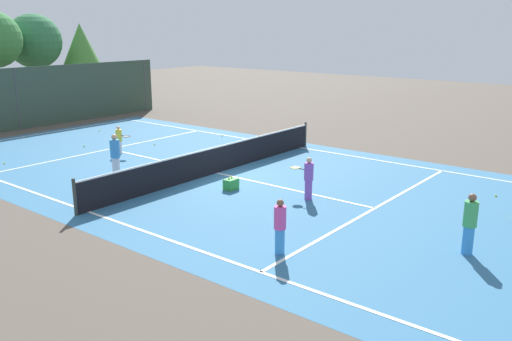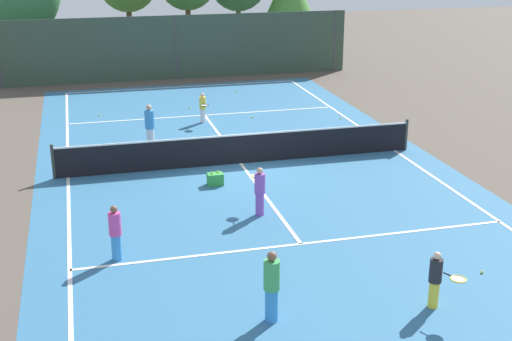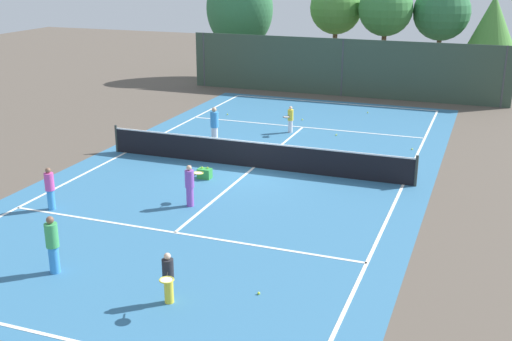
# 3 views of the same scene
# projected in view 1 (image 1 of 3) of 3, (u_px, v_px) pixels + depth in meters

# --- Properties ---
(ground_plane) EXTENTS (80.00, 80.00, 0.00)m
(ground_plane) POSITION_uv_depth(u_px,v_px,m) (216.00, 173.00, 19.81)
(ground_plane) COLOR brown
(court_surface) EXTENTS (13.00, 25.00, 0.01)m
(court_surface) POSITION_uv_depth(u_px,v_px,m) (216.00, 173.00, 19.81)
(court_surface) COLOR teal
(court_surface) RESTS_ON ground_plane
(tennis_net) EXTENTS (11.90, 0.10, 1.10)m
(tennis_net) POSITION_uv_depth(u_px,v_px,m) (216.00, 160.00, 19.68)
(tennis_net) COLOR #333833
(tennis_net) RESTS_ON ground_plane
(perimeter_fence) EXTENTS (18.00, 0.12, 3.20)m
(perimeter_fence) POSITION_uv_depth(u_px,v_px,m) (17.00, 99.00, 27.83)
(perimeter_fence) COLOR #384C3D
(perimeter_fence) RESTS_ON ground_plane
(tree_3) EXTENTS (3.43, 3.43, 6.05)m
(tree_3) POSITION_uv_depth(u_px,v_px,m) (34.00, 41.00, 34.18)
(tree_3) COLOR brown
(tree_3) RESTS_ON ground_plane
(tree_4) EXTENTS (2.86, 2.86, 5.45)m
(tree_4) POSITION_uv_depth(u_px,v_px,m) (81.00, 48.00, 36.19)
(tree_4) COLOR brown
(tree_4) RESTS_ON ground_plane
(player_0) EXTENTS (0.34, 0.34, 1.58)m
(player_0) POSITION_uv_depth(u_px,v_px,m) (115.00, 156.00, 19.04)
(player_0) COLOR silver
(player_0) RESTS_ON ground_plane
(player_1) EXTENTS (0.34, 0.83, 1.20)m
(player_1) POSITION_uv_depth(u_px,v_px,m) (119.00, 140.00, 22.63)
(player_1) COLOR silver
(player_1) RESTS_ON ground_plane
(player_2) EXTENTS (0.37, 0.87, 1.35)m
(player_2) POSITION_uv_depth(u_px,v_px,m) (308.00, 178.00, 16.64)
(player_2) COLOR purple
(player_2) RESTS_ON ground_plane
(player_4) EXTENTS (0.32, 0.32, 1.50)m
(player_4) POSITION_uv_depth(u_px,v_px,m) (470.00, 223.00, 12.57)
(player_4) COLOR #388CD8
(player_4) RESTS_ON ground_plane
(player_5) EXTENTS (0.29, 0.29, 1.36)m
(player_5) POSITION_uv_depth(u_px,v_px,m) (280.00, 226.00, 12.61)
(player_5) COLOR #388CD8
(player_5) RESTS_ON ground_plane
(ball_crate) EXTENTS (0.47, 0.32, 0.43)m
(ball_crate) POSITION_uv_depth(u_px,v_px,m) (231.00, 184.00, 17.79)
(ball_crate) COLOR green
(ball_crate) RESTS_ON ground_plane
(tennis_ball_0) EXTENTS (0.07, 0.07, 0.07)m
(tennis_ball_0) POSITION_uv_depth(u_px,v_px,m) (222.00, 136.00, 26.41)
(tennis_ball_0) COLOR #CCE533
(tennis_ball_0) RESTS_ON ground_plane
(tennis_ball_1) EXTENTS (0.07, 0.07, 0.07)m
(tennis_ball_1) POSITION_uv_depth(u_px,v_px,m) (84.00, 146.00, 24.12)
(tennis_ball_1) COLOR #CCE533
(tennis_ball_1) RESTS_ON ground_plane
(tennis_ball_2) EXTENTS (0.07, 0.07, 0.07)m
(tennis_ball_2) POSITION_uv_depth(u_px,v_px,m) (496.00, 196.00, 17.07)
(tennis_ball_2) COLOR #CCE533
(tennis_ball_2) RESTS_ON ground_plane
(tennis_ball_3) EXTENTS (0.07, 0.07, 0.07)m
(tennis_ball_3) POSITION_uv_depth(u_px,v_px,m) (5.00, 163.00, 21.10)
(tennis_ball_3) COLOR #CCE533
(tennis_ball_3) RESTS_ON ground_plane
(tennis_ball_4) EXTENTS (0.07, 0.07, 0.07)m
(tennis_ball_4) POSITION_uv_depth(u_px,v_px,m) (100.00, 131.00, 27.69)
(tennis_ball_4) COLOR #CCE533
(tennis_ball_4) RESTS_ON ground_plane
(tennis_ball_5) EXTENTS (0.07, 0.07, 0.07)m
(tennis_ball_5) POSITION_uv_depth(u_px,v_px,m) (213.00, 161.00, 21.44)
(tennis_ball_5) COLOR #CCE533
(tennis_ball_5) RESTS_ON ground_plane
(tennis_ball_6) EXTENTS (0.07, 0.07, 0.07)m
(tennis_ball_6) POSITION_uv_depth(u_px,v_px,m) (229.00, 146.00, 24.20)
(tennis_ball_6) COLOR #CCE533
(tennis_ball_6) RESTS_ON ground_plane
(tennis_ball_7) EXTENTS (0.07, 0.07, 0.07)m
(tennis_ball_7) POSITION_uv_depth(u_px,v_px,m) (154.00, 144.00, 24.47)
(tennis_ball_7) COLOR #CCE533
(tennis_ball_7) RESTS_ON ground_plane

